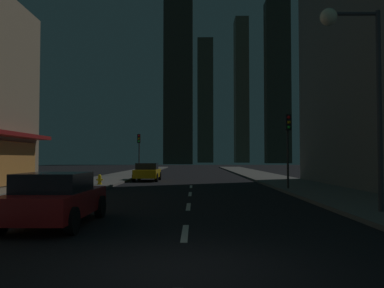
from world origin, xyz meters
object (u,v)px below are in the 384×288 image
Objects in this scene: car_parked_far at (147,172)px; traffic_light_far_left at (139,145)px; car_parked_near at (56,198)px; traffic_light_near_right at (288,134)px; fire_hydrant_far_left at (100,180)px; street_lamp_right at (353,59)px.

car_parked_far is 1.01× the size of traffic_light_far_left.
traffic_light_far_left is at bearing 93.72° from car_parked_near.
traffic_light_near_right is (9.10, -9.68, 2.45)m from car_parked_far.
car_parked_far is 8.96m from traffic_light_far_left.
car_parked_near is 1.01× the size of traffic_light_near_right.
traffic_light_near_right is at bearing -46.75° from car_parked_far.
traffic_light_far_left is (-1.90, 8.41, 2.45)m from car_parked_far.
fire_hydrant_far_left is at bearing 99.10° from car_parked_near.
fire_hydrant_far_left is (-2.30, -6.42, -0.29)m from car_parked_far.
traffic_light_near_right is at bearing 89.26° from street_lamp_right.
car_parked_far is at bearing 115.27° from street_lamp_right.
car_parked_near is 6.48× the size of fire_hydrant_far_left.
car_parked_near is 1.01× the size of traffic_light_far_left.
traffic_light_near_right is 21.17m from traffic_light_far_left.
traffic_light_far_left is at bearing 88.46° from fire_hydrant_far_left.
traffic_light_far_left is 29.57m from street_lamp_right.
fire_hydrant_far_left is 17.53m from street_lamp_right.
street_lamp_right is (11.28, -12.60, 4.61)m from fire_hydrant_far_left.
fire_hydrant_far_left is 15.09m from traffic_light_far_left.
car_parked_near is at bearing -80.90° from fire_hydrant_far_left.
traffic_light_far_left reaches higher than car_parked_near.
street_lamp_right is at bearing -68.37° from traffic_light_far_left.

